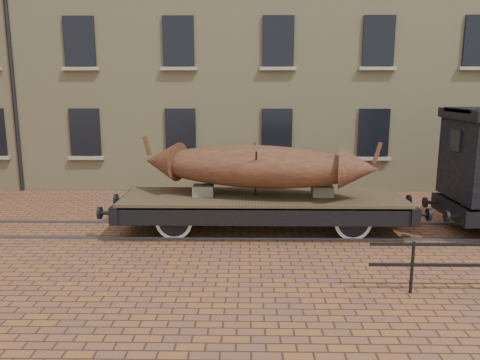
{
  "coord_description": "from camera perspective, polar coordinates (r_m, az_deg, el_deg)",
  "views": [
    {
      "loc": [
        -0.06,
        -12.04,
        3.76
      ],
      "look_at": [
        -0.26,
        0.5,
        1.3
      ],
      "focal_mm": 35.0,
      "sensor_mm": 36.0,
      "label": 1
    }
  ],
  "objects": [
    {
      "name": "warehouse_cream",
      "position": [
        22.47,
        9.27,
        19.25
      ],
      "size": [
        40.0,
        10.19,
        14.0
      ],
      "color": "#C8BB83",
      "rests_on": "ground"
    },
    {
      "name": "flatcar_wagon",
      "position": [
        12.41,
        2.76,
        -2.81
      ],
      "size": [
        8.3,
        2.25,
        1.25
      ],
      "color": "brown",
      "rests_on": "ground"
    },
    {
      "name": "ground",
      "position": [
        12.61,
        1.17,
        -6.25
      ],
      "size": [
        90.0,
        90.0,
        0.0
      ],
      "primitive_type": "plane",
      "color": "brown"
    },
    {
      "name": "iron_boat",
      "position": [
        12.2,
        1.92,
        1.71
      ],
      "size": [
        6.24,
        2.85,
        1.52
      ],
      "color": "brown",
      "rests_on": "flatcar_wagon"
    },
    {
      "name": "rail_track",
      "position": [
        12.6,
        1.17,
        -6.12
      ],
      "size": [
        30.0,
        1.52,
        0.06
      ],
      "color": "#59595E",
      "rests_on": "ground"
    }
  ]
}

